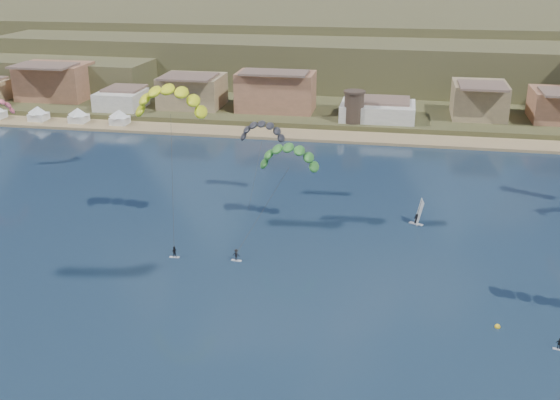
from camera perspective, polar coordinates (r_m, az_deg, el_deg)
name	(u,v)px	position (r m, az deg, el deg)	size (l,w,h in m)	color
ground	(230,379)	(79.69, -4.29, -14.90)	(2400.00, 2400.00, 0.00)	black
beach	(331,136)	(175.53, 4.37, 5.44)	(2200.00, 12.00, 0.90)	tan
land	(388,2)	(624.44, 9.12, 16.23)	(2200.00, 900.00, 4.00)	brown
foothills	(418,40)	(297.34, 11.58, 13.12)	(940.00, 210.00, 18.00)	brown
town	(199,88)	(196.94, -6.84, 9.36)	(400.00, 24.00, 12.00)	silver
watchtower	(354,107)	(181.37, 6.29, 7.87)	(5.82, 5.82, 8.60)	#47382D
beach_tents	(57,111)	(197.36, -18.36, 7.20)	(43.40, 6.40, 5.00)	white
kitesurfer_yellow	(170,96)	(110.92, -9.33, 8.69)	(12.66, 13.28, 26.98)	silver
kitesurfer_green	(289,153)	(115.27, 0.73, 3.98)	(11.88, 19.01, 19.77)	silver
distant_kite_dark	(262,128)	(128.50, -1.52, 6.15)	(9.02, 5.78, 17.13)	#262626
windsurfer	(418,217)	(121.59, 11.56, -1.39)	(2.80, 2.91, 4.55)	silver
buoy	(497,327)	(93.09, 17.93, -10.16)	(0.74, 0.74, 0.74)	yellow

